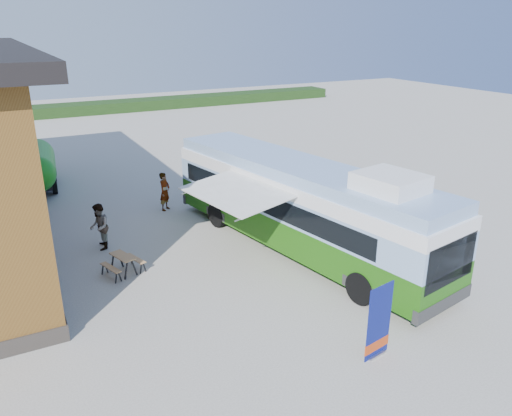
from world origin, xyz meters
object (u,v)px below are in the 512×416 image
banner (378,328)px  slurry_tanker (37,165)px  person_a (165,191)px  person_b (99,227)px  picnic_table (123,260)px  bus (300,203)px

banner → slurry_tanker: slurry_tanker is taller
person_a → person_b: size_ratio=0.99×
banner → picnic_table: size_ratio=1.43×
banner → person_b: (-5.04, 10.25, 0.05)m
person_b → person_a: bearing=141.3°
person_a → person_b: 4.70m
bus → slurry_tanker: (-8.14, 12.80, -0.59)m
person_a → slurry_tanker: slurry_tanker is taller
picnic_table → person_a: 6.44m
bus → person_b: 7.78m
bus → banner: 6.98m
picnic_table → person_a: (3.34, 5.49, 0.39)m
picnic_table → slurry_tanker: 11.82m
bus → banner: size_ratio=6.24×
picnic_table → slurry_tanker: size_ratio=0.24×
bus → banner: (-1.80, -6.66, -1.03)m
bus → picnic_table: bus is taller
slurry_tanker → picnic_table: bearing=-76.8°
banner → person_a: 13.35m
person_b → slurry_tanker: slurry_tanker is taller
banner → slurry_tanker: 20.48m
slurry_tanker → bus: bearing=-51.9°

